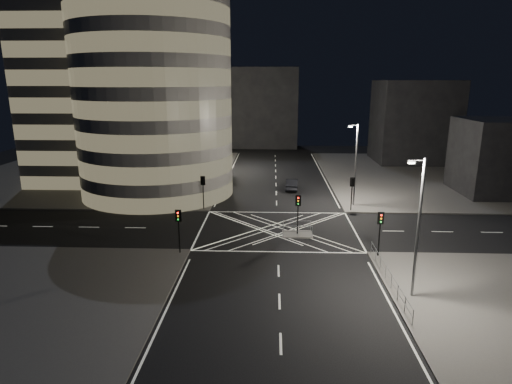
{
  "coord_description": "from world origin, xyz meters",
  "views": [
    {
      "loc": [
        -0.61,
        -42.23,
        15.07
      ],
      "look_at": [
        -2.39,
        4.01,
        3.0
      ],
      "focal_mm": 30.0,
      "sensor_mm": 36.0,
      "label": 1
    }
  ],
  "objects_px": {
    "traffic_signal_fl": "(203,186)",
    "traffic_signal_nl": "(179,223)",
    "traffic_signal_fr": "(352,188)",
    "street_lamp_left_far": "(220,139)",
    "street_lamp_right_near": "(418,224)",
    "sedan": "(292,184)",
    "traffic_signal_nr": "(380,226)",
    "central_island": "(297,234)",
    "street_lamp_right_far": "(355,162)",
    "traffic_signal_island": "(298,207)",
    "street_lamp_left_near": "(204,157)"
  },
  "relations": [
    {
      "from": "traffic_signal_fl",
      "to": "street_lamp_left_far",
      "type": "distance_m",
      "value": 23.36
    },
    {
      "from": "street_lamp_left_near",
      "to": "traffic_signal_fl",
      "type": "bearing_deg",
      "value": -83.03
    },
    {
      "from": "traffic_signal_nr",
      "to": "street_lamp_right_near",
      "type": "distance_m",
      "value": 7.69
    },
    {
      "from": "street_lamp_left_far",
      "to": "street_lamp_right_far",
      "type": "relative_size",
      "value": 1.0
    },
    {
      "from": "traffic_signal_fl",
      "to": "street_lamp_left_far",
      "type": "relative_size",
      "value": 0.4
    },
    {
      "from": "traffic_signal_fl",
      "to": "street_lamp_right_near",
      "type": "distance_m",
      "value": 27.79
    },
    {
      "from": "central_island",
      "to": "street_lamp_right_far",
      "type": "bearing_deg",
      "value": 54.7
    },
    {
      "from": "traffic_signal_island",
      "to": "sedan",
      "type": "relative_size",
      "value": 0.83
    },
    {
      "from": "traffic_signal_nl",
      "to": "street_lamp_right_far",
      "type": "distance_m",
      "value": 24.27
    },
    {
      "from": "central_island",
      "to": "traffic_signal_fl",
      "type": "relative_size",
      "value": 0.75
    },
    {
      "from": "street_lamp_right_far",
      "to": "traffic_signal_fl",
      "type": "bearing_deg",
      "value": -173.12
    },
    {
      "from": "traffic_signal_nl",
      "to": "street_lamp_left_far",
      "type": "height_order",
      "value": "street_lamp_left_far"
    },
    {
      "from": "traffic_signal_island",
      "to": "street_lamp_left_far",
      "type": "relative_size",
      "value": 0.4
    },
    {
      "from": "traffic_signal_fl",
      "to": "traffic_signal_island",
      "type": "relative_size",
      "value": 1.0
    },
    {
      "from": "traffic_signal_fr",
      "to": "sedan",
      "type": "relative_size",
      "value": 0.83
    },
    {
      "from": "traffic_signal_fl",
      "to": "traffic_signal_nl",
      "type": "relative_size",
      "value": 1.0
    },
    {
      "from": "street_lamp_right_far",
      "to": "sedan",
      "type": "distance_m",
      "value": 11.86
    },
    {
      "from": "traffic_signal_fr",
      "to": "street_lamp_right_near",
      "type": "distance_m",
      "value": 20.97
    },
    {
      "from": "traffic_signal_nr",
      "to": "street_lamp_left_near",
      "type": "height_order",
      "value": "street_lamp_left_near"
    },
    {
      "from": "traffic_signal_fr",
      "to": "street_lamp_left_far",
      "type": "height_order",
      "value": "street_lamp_left_far"
    },
    {
      "from": "central_island",
      "to": "traffic_signal_nl",
      "type": "bearing_deg",
      "value": -153.86
    },
    {
      "from": "traffic_signal_nl",
      "to": "traffic_signal_nr",
      "type": "xyz_separation_m",
      "value": [
        17.6,
        0.0,
        0.0
      ]
    },
    {
      "from": "central_island",
      "to": "sedan",
      "type": "relative_size",
      "value": 0.62
    },
    {
      "from": "traffic_signal_nl",
      "to": "traffic_signal_nr",
      "type": "distance_m",
      "value": 17.6
    },
    {
      "from": "traffic_signal_fl",
      "to": "traffic_signal_nl",
      "type": "bearing_deg",
      "value": -90.0
    },
    {
      "from": "traffic_signal_nr",
      "to": "street_lamp_right_far",
      "type": "xyz_separation_m",
      "value": [
        0.64,
        15.8,
        2.63
      ]
    },
    {
      "from": "traffic_signal_fl",
      "to": "street_lamp_right_near",
      "type": "bearing_deg",
      "value": -48.76
    },
    {
      "from": "central_island",
      "to": "street_lamp_right_near",
      "type": "relative_size",
      "value": 0.3
    },
    {
      "from": "sedan",
      "to": "traffic_signal_fr",
      "type": "bearing_deg",
      "value": 126.2
    },
    {
      "from": "traffic_signal_island",
      "to": "sedan",
      "type": "bearing_deg",
      "value": 89.28
    },
    {
      "from": "street_lamp_left_near",
      "to": "sedan",
      "type": "distance_m",
      "value": 13.61
    },
    {
      "from": "traffic_signal_nr",
      "to": "traffic_signal_fl",
      "type": "bearing_deg",
      "value": 142.31
    },
    {
      "from": "street_lamp_left_near",
      "to": "sedan",
      "type": "bearing_deg",
      "value": 23.76
    },
    {
      "from": "traffic_signal_fl",
      "to": "street_lamp_left_near",
      "type": "relative_size",
      "value": 0.4
    },
    {
      "from": "street_lamp_left_near",
      "to": "central_island",
      "type": "bearing_deg",
      "value": -49.73
    },
    {
      "from": "central_island",
      "to": "traffic_signal_island",
      "type": "distance_m",
      "value": 2.84
    },
    {
      "from": "street_lamp_right_far",
      "to": "street_lamp_left_near",
      "type": "bearing_deg",
      "value": 170.97
    },
    {
      "from": "street_lamp_left_far",
      "to": "traffic_signal_fr",
      "type": "bearing_deg",
      "value": -51.83
    },
    {
      "from": "traffic_signal_fr",
      "to": "traffic_signal_nr",
      "type": "distance_m",
      "value": 13.6
    },
    {
      "from": "street_lamp_right_near",
      "to": "sedan",
      "type": "distance_m",
      "value": 32.31
    },
    {
      "from": "street_lamp_left_far",
      "to": "street_lamp_right_near",
      "type": "xyz_separation_m",
      "value": [
        18.87,
        -44.0,
        0.0
      ]
    },
    {
      "from": "traffic_signal_island",
      "to": "street_lamp_left_far",
      "type": "bearing_deg",
      "value": 109.95
    },
    {
      "from": "street_lamp_left_near",
      "to": "sedan",
      "type": "height_order",
      "value": "street_lamp_left_near"
    },
    {
      "from": "traffic_signal_nr",
      "to": "street_lamp_right_near",
      "type": "bearing_deg",
      "value": -84.96
    },
    {
      "from": "central_island",
      "to": "traffic_signal_fl",
      "type": "height_order",
      "value": "traffic_signal_fl"
    },
    {
      "from": "traffic_signal_fr",
      "to": "street_lamp_left_near",
      "type": "xyz_separation_m",
      "value": [
        -18.24,
        5.2,
        2.63
      ]
    },
    {
      "from": "traffic_signal_fr",
      "to": "traffic_signal_fl",
      "type": "bearing_deg",
      "value": 180.0
    },
    {
      "from": "traffic_signal_nl",
      "to": "central_island",
      "type": "bearing_deg",
      "value": 26.14
    },
    {
      "from": "street_lamp_left_far",
      "to": "traffic_signal_nr",
      "type": "bearing_deg",
      "value": -63.64
    },
    {
      "from": "central_island",
      "to": "street_lamp_left_near",
      "type": "distance_m",
      "value": 18.52
    }
  ]
}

